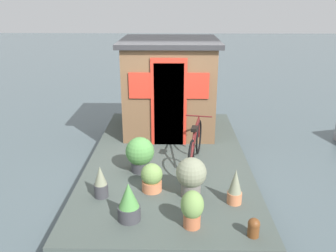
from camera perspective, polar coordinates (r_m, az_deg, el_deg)
The scene contains 12 objects.
ground_plane at distance 7.12m, azimuth 0.03°, elevation -7.61°, with size 60.00×60.00×0.00m, color #4C5B60.
houseboat_deck at distance 7.04m, azimuth 0.03°, elevation -6.25°, with size 5.45×2.97×0.37m.
houseboat_cabin at distance 8.16m, azimuth 0.25°, elevation 6.51°, with size 2.15×2.12×2.05m.
bicycle at distance 6.54m, azimuth 4.34°, elevation -3.05°, with size 1.68×0.50×0.80m.
potted_plant_mint at distance 4.86m, azimuth 3.87°, elevation -12.88°, with size 0.31×0.31×0.53m.
potted_plant_succulent at distance 5.01m, azimuth -6.24°, elevation -12.00°, with size 0.31×0.31×0.56m.
potted_plant_sage at distance 5.45m, azimuth 10.60°, elevation -9.55°, with size 0.22×0.22×0.55m.
potted_plant_geranium at distance 5.62m, azimuth -10.64°, elevation -8.80°, with size 0.21×0.21×0.51m.
potted_plant_rosemary at distance 5.51m, azimuth 3.70°, elevation -7.85°, with size 0.47×0.47×0.63m.
potted_plant_fern at distance 5.71m, azimuth -2.59°, elevation -8.17°, with size 0.34×0.34×0.46m.
potted_plant_basil at distance 6.28m, azimuth -4.47°, elevation -4.36°, with size 0.50×0.50×0.63m.
mooring_bollard at distance 4.88m, azimuth 13.44°, elevation -15.33°, with size 0.16×0.16×0.26m.
Camera 1 is at (-6.33, -0.12, 3.26)m, focal length 38.41 mm.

